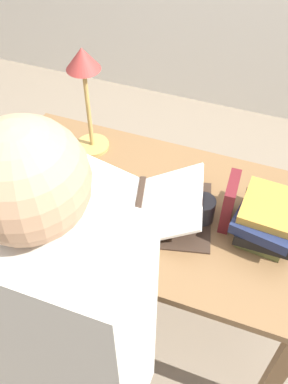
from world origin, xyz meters
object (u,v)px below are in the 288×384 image
Objects in this scene: reading_lamp at (85,79)px; coffee_mug at (202,210)px; book_standing_upright at (229,202)px; book_stack_tall at (268,218)px; person_reader at (79,381)px; open_book at (138,204)px.

reading_lamp is 3.88× the size of coffee_mug.
reading_lamp is (-0.65, 0.20, 0.25)m from book_standing_upright.
book_stack_tall is 2.39× the size of coffee_mug.
book_standing_upright is 0.79m from person_reader.
reading_lamp reaches higher than book_standing_upright.
book_standing_upright is 0.42× the size of reading_lamp.
reading_lamp is at bearing 157.37° from coffee_mug.
open_book is 0.37× the size of person_reader.
reading_lamp is 0.68m from coffee_mug.
coffee_mug is at bearing -163.70° from book_standing_upright.
book_standing_upright is 0.11m from coffee_mug.
open_book is at bearing -169.42° from book_standing_upright.
book_stack_tall is at bearing -5.33° from book_standing_upright.
book_standing_upright is at bearing 18.46° from coffee_mug.
book_standing_upright is (-0.15, 0.01, 0.02)m from book_stack_tall.
open_book is at bearing -82.78° from person_reader.
book_standing_upright is at bearing -17.47° from reading_lamp.
open_book is at bearing -40.83° from reading_lamp.
book_stack_tall is at bearing 5.18° from coffee_mug.
book_standing_upright reaches higher than book_stack_tall.
open_book is 0.48m from book_stack_tall.
person_reader reaches higher than reading_lamp.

